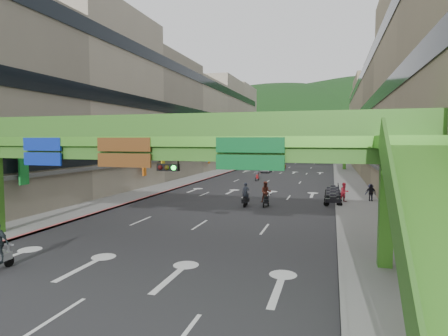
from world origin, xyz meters
TOP-DOWN VIEW (x-y plane):
  - ground at (0.00, 0.00)m, footprint 320.00×320.00m
  - road_slab at (0.00, 50.00)m, footprint 18.00×140.00m
  - sidewalk_left at (-11.00, 50.00)m, footprint 4.00×140.00m
  - sidewalk_right at (11.00, 50.00)m, footprint 4.00×140.00m
  - curb_left at (-9.10, 50.00)m, footprint 0.20×140.00m
  - curb_right at (9.10, 50.00)m, footprint 0.20×140.00m
  - building_row_left at (-18.93, 50.00)m, footprint 12.80×95.00m
  - building_row_right at (18.93, 50.00)m, footprint 12.80×95.00m
  - overpass_near at (0.93, 5.38)m, footprint 28.00×12.27m
  - overpass_far at (0.00, 65.00)m, footprint 28.00×2.20m
  - hill_left at (-15.00, 160.00)m, footprint 168.00×140.00m
  - hill_right at (25.00, 180.00)m, footprint 208.00×176.00m
  - bunting_string at (0.00, 30.00)m, footprint 26.00×0.36m
  - scooter_rider_near at (1.43, 19.90)m, footprint 0.67×1.60m
  - scooter_rider_mid at (3.16, 20.29)m, footprint 1.04×1.59m
  - scooter_rider_far at (-1.63, 40.75)m, footprint 0.81×1.59m
  - parked_scooter_row at (8.80, 26.26)m, footprint 1.60×9.38m
  - car_silver at (-2.62, 54.73)m, footprint 1.58×4.52m
  - car_yellow at (-1.35, 62.52)m, footprint 2.33×4.35m
  - pedestrian_red at (9.80, 24.02)m, footprint 1.08×1.02m
  - pedestrian_dark at (12.20, 25.28)m, footprint 0.92×0.39m
  - pedestrian_blue at (12.20, 25.55)m, footprint 0.77×0.55m

SIDE VIEW (x-z plane):
  - ground at x=0.00m, z-range 0.00..0.00m
  - hill_left at x=-15.00m, z-range -56.00..56.00m
  - hill_right at x=25.00m, z-range -64.00..64.00m
  - road_slab at x=0.00m, z-range 0.00..0.02m
  - sidewalk_left at x=-11.00m, z-range 0.00..0.15m
  - sidewalk_right at x=11.00m, z-range 0.00..0.15m
  - curb_left at x=-9.10m, z-range 0.00..0.18m
  - curb_right at x=9.10m, z-range 0.00..0.18m
  - parked_scooter_row at x=8.80m, z-range -0.02..1.06m
  - car_yellow at x=-1.35m, z-range 0.00..1.41m
  - car_silver at x=-2.62m, z-range 0.00..1.49m
  - pedestrian_blue at x=12.20m, z-range 0.00..1.54m
  - pedestrian_dark at x=12.20m, z-range 0.00..1.56m
  - pedestrian_red at x=9.80m, z-range 0.00..1.76m
  - scooter_rider_far at x=-1.63m, z-range -0.01..1.84m
  - scooter_rider_near at x=1.43m, z-range -0.06..2.03m
  - scooter_rider_mid at x=3.16m, z-range 0.05..2.28m
  - overpass_near at x=0.93m, z-range 1.66..8.76m
  - overpass_far at x=0.00m, z-range 1.85..8.95m
  - bunting_string at x=0.00m, z-range 5.73..6.19m
  - building_row_left at x=-18.93m, z-range -0.04..18.96m
  - building_row_right at x=18.93m, z-range -0.04..18.96m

